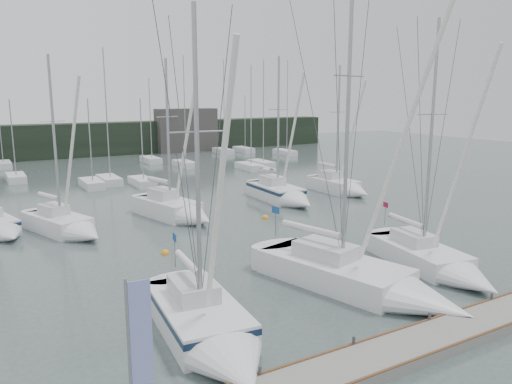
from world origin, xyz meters
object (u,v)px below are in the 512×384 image
sailboat_near_left (211,333)px  sailboat_near_right (441,265)px  sailboat_mid_b (69,227)px  sailboat_mid_e (343,188)px  sailboat_near_center (375,284)px  buoy_b (265,218)px  sailboat_mid_c (179,211)px  buoy_a (165,254)px  dock_banner (137,343)px  sailboat_mid_d (284,195)px

sailboat_near_left → sailboat_near_right: (13.79, 0.94, -0.08)m
sailboat_mid_b → sailboat_mid_e: size_ratio=0.99×
sailboat_near_center → sailboat_mid_b: sailboat_near_center is taller
sailboat_mid_e → buoy_b: bearing=-159.7°
sailboat_near_left → buoy_b: bearing=58.6°
sailboat_near_left → sailboat_mid_c: bearing=77.5°
sailboat_near_center → sailboat_mid_b: bearing=105.5°
buoy_a → sailboat_near_left: bearing=-101.8°
buoy_a → dock_banner: bearing=-112.2°
sailboat_mid_d → buoy_b: size_ratio=25.23×
buoy_a → dock_banner: dock_banner is taller
sailboat_near_right → sailboat_mid_b: sailboat_near_right is taller
sailboat_mid_c → dock_banner: size_ratio=2.89×
dock_banner → sailboat_mid_d: bearing=52.1°
buoy_b → sailboat_mid_c: bearing=153.4°
sailboat_near_center → buoy_b: bearing=63.1°
sailboat_near_left → sailboat_near_right: bearing=9.6°
sailboat_mid_c → buoy_b: size_ratio=23.95×
sailboat_near_left → dock_banner: 5.99m
sailboat_near_left → sailboat_near_center: size_ratio=0.78×
buoy_b → sailboat_mid_e: bearing=21.3°
dock_banner → sailboat_mid_b: bearing=87.2°
sailboat_mid_b → sailboat_near_center: bearing=-79.3°
sailboat_near_center → sailboat_near_right: size_ratio=1.23×
sailboat_near_center → dock_banner: size_ratio=3.93×
buoy_a → sailboat_mid_b: bearing=120.9°
sailboat_mid_c → sailboat_mid_e: bearing=-9.0°
sailboat_near_center → buoy_b: size_ratio=32.54×
buoy_b → dock_banner: size_ratio=0.12×
sailboat_near_left → buoy_a: size_ratio=26.32×
sailboat_near_right → buoy_a: 15.59m
sailboat_near_right → sailboat_mid_b: size_ratio=1.11×
sailboat_mid_e → sailboat_near_left: bearing=-140.0°
buoy_a → dock_banner: 16.96m
sailboat_mid_b → buoy_a: 8.19m
sailboat_mid_d → buoy_b: sailboat_mid_d is taller
sailboat_near_left → buoy_a: bearing=83.9°
buoy_b → dock_banner: dock_banner is taller
sailboat_mid_c → dock_banner: sailboat_mid_c is taller
sailboat_mid_b → buoy_b: sailboat_mid_b is taller
sailboat_mid_c → dock_banner: (-10.10, -22.73, 2.37)m
sailboat_near_center → sailboat_mid_e: size_ratio=1.35×
sailboat_mid_c → sailboat_near_center: bearing=-96.0°
sailboat_near_center → dock_banner: bearing=-175.5°
sailboat_near_center → buoy_b: 15.75m
sailboat_mid_c → buoy_b: 6.60m
sailboat_mid_c → buoy_a: 8.23m
sailboat_mid_e → buoy_a: 22.79m
sailboat_near_center → buoy_a: sailboat_near_center is taller
sailboat_mid_d → buoy_a: 16.41m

